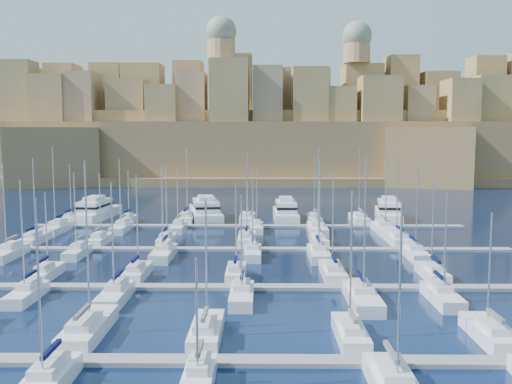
{
  "coord_description": "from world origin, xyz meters",
  "views": [
    {
      "loc": [
        2.65,
        -78.5,
        18.8
      ],
      "look_at": [
        1.74,
        6.0,
        9.72
      ],
      "focal_mm": 40.0,
      "sensor_mm": 36.0,
      "label": 1
    }
  ],
  "objects_px": {
    "motor_yacht_a": "(95,211)",
    "motor_yacht_c": "(286,212)",
    "sailboat_4": "(351,333)",
    "motor_yacht_d": "(388,212)",
    "motor_yacht_b": "(206,211)",
    "sailboat_2": "(88,328)"
  },
  "relations": [
    {
      "from": "motor_yacht_a",
      "to": "motor_yacht_c",
      "type": "height_order",
      "value": "same"
    },
    {
      "from": "sailboat_4",
      "to": "motor_yacht_d",
      "type": "xyz_separation_m",
      "value": [
        18.87,
        70.57,
        0.99
      ]
    },
    {
      "from": "sailboat_4",
      "to": "motor_yacht_b",
      "type": "relative_size",
      "value": 0.68
    },
    {
      "from": "motor_yacht_b",
      "to": "motor_yacht_d",
      "type": "height_order",
      "value": "same"
    },
    {
      "from": "motor_yacht_d",
      "to": "motor_yacht_b",
      "type": "bearing_deg",
      "value": 178.16
    },
    {
      "from": "motor_yacht_b",
      "to": "motor_yacht_c",
      "type": "height_order",
      "value": "same"
    },
    {
      "from": "motor_yacht_c",
      "to": "sailboat_2",
      "type": "bearing_deg",
      "value": -106.9
    },
    {
      "from": "sailboat_4",
      "to": "motor_yacht_d",
      "type": "relative_size",
      "value": 0.79
    },
    {
      "from": "motor_yacht_c",
      "to": "motor_yacht_a",
      "type": "bearing_deg",
      "value": 178.58
    },
    {
      "from": "sailboat_4",
      "to": "motor_yacht_b",
      "type": "bearing_deg",
      "value": 105.66
    },
    {
      "from": "motor_yacht_a",
      "to": "motor_yacht_d",
      "type": "height_order",
      "value": "same"
    },
    {
      "from": "sailboat_4",
      "to": "motor_yacht_a",
      "type": "relative_size",
      "value": 0.75
    },
    {
      "from": "motor_yacht_a",
      "to": "motor_yacht_d",
      "type": "relative_size",
      "value": 1.05
    },
    {
      "from": "motor_yacht_c",
      "to": "motor_yacht_d",
      "type": "relative_size",
      "value": 0.91
    },
    {
      "from": "sailboat_2",
      "to": "motor_yacht_a",
      "type": "distance_m",
      "value": 72.94
    },
    {
      "from": "motor_yacht_c",
      "to": "motor_yacht_d",
      "type": "bearing_deg",
      "value": 1.31
    },
    {
      "from": "motor_yacht_d",
      "to": "motor_yacht_a",
      "type": "bearing_deg",
      "value": 179.53
    },
    {
      "from": "motor_yacht_b",
      "to": "motor_yacht_d",
      "type": "bearing_deg",
      "value": -1.84
    },
    {
      "from": "sailboat_2",
      "to": "motor_yacht_b",
      "type": "bearing_deg",
      "value": 86.9
    },
    {
      "from": "motor_yacht_c",
      "to": "motor_yacht_d",
      "type": "height_order",
      "value": "same"
    },
    {
      "from": "motor_yacht_c",
      "to": "motor_yacht_d",
      "type": "distance_m",
      "value": 21.83
    },
    {
      "from": "motor_yacht_b",
      "to": "motor_yacht_d",
      "type": "xyz_separation_m",
      "value": [
        39.01,
        -1.25,
        0.0
      ]
    }
  ]
}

